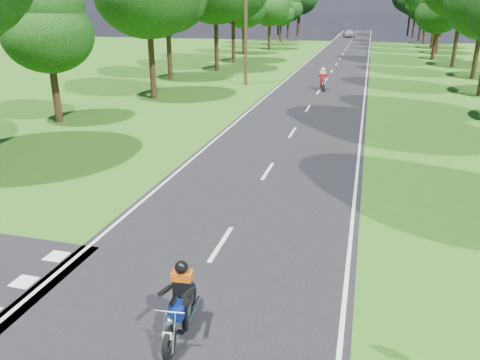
% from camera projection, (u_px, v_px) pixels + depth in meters
% --- Properties ---
extents(ground, '(160.00, 160.00, 0.00)m').
position_uv_depth(ground, '(195.00, 285.00, 10.54)').
color(ground, '#306216').
rests_on(ground, ground).
extents(main_road, '(7.00, 140.00, 0.02)m').
position_uv_depth(main_road, '(340.00, 59.00, 55.79)').
color(main_road, black).
rests_on(main_road, ground).
extents(road_markings, '(7.40, 140.00, 0.01)m').
position_uv_depth(road_markings, '(338.00, 60.00, 54.12)').
color(road_markings, silver).
rests_on(road_markings, main_road).
extents(telegraph_pole, '(1.20, 0.26, 8.00)m').
position_uv_depth(telegraph_pole, '(246.00, 31.00, 35.91)').
color(telegraph_pole, '#382616').
rests_on(telegraph_pole, ground).
extents(rider_near_blue, '(0.74, 1.79, 1.45)m').
position_uv_depth(rider_near_blue, '(180.00, 300.00, 8.76)').
color(rider_near_blue, navy).
rests_on(rider_near_blue, main_road).
extents(rider_far_red, '(0.98, 2.03, 1.62)m').
position_uv_depth(rider_far_red, '(323.00, 79.00, 34.69)').
color(rider_far_red, '#9B1C0B').
rests_on(rider_far_red, main_road).
extents(distant_car, '(2.76, 4.73, 1.51)m').
position_uv_depth(distant_car, '(349.00, 33.00, 92.93)').
color(distant_car, '#B2B5BA').
rests_on(distant_car, main_road).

